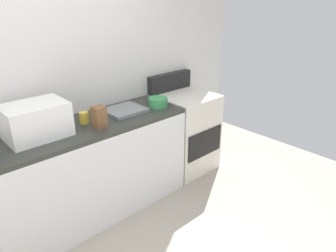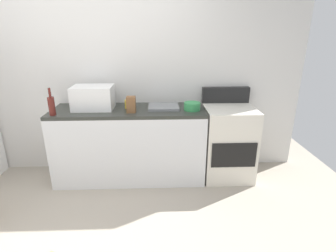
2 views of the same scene
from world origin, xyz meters
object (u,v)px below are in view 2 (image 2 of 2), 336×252
at_px(stove_oven, 227,141).
at_px(wine_bottle, 52,105).
at_px(microwave, 93,98).
at_px(knife_block, 131,104).
at_px(mixing_bowl, 192,106).
at_px(coffee_mug, 128,104).

bearing_deg(stove_oven, wine_bottle, -173.89).
distance_m(microwave, knife_block, 0.49).
relative_size(microwave, knife_block, 2.56).
xyz_separation_m(stove_oven, microwave, (-1.62, 0.03, 0.57)).
height_order(microwave, knife_block, microwave).
xyz_separation_m(stove_oven, knife_block, (-1.17, -0.14, 0.52)).
xyz_separation_m(microwave, mixing_bowl, (1.15, -0.10, -0.09)).
distance_m(microwave, mixing_bowl, 1.16).
relative_size(microwave, coffee_mug, 4.60).
bearing_deg(knife_block, stove_oven, 6.76).
xyz_separation_m(wine_bottle, mixing_bowl, (1.55, 0.14, -0.06)).
height_order(stove_oven, mixing_bowl, stove_oven).
bearing_deg(stove_oven, knife_block, -173.24).
height_order(wine_bottle, mixing_bowl, wine_bottle).
bearing_deg(wine_bottle, mixing_bowl, 5.10).
bearing_deg(wine_bottle, coffee_mug, 16.99).
distance_m(wine_bottle, mixing_bowl, 1.56).
relative_size(stove_oven, mixing_bowl, 5.79).
height_order(microwave, wine_bottle, wine_bottle).
bearing_deg(knife_block, microwave, 160.11).
bearing_deg(wine_bottle, knife_block, 5.22).
height_order(stove_oven, wine_bottle, wine_bottle).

